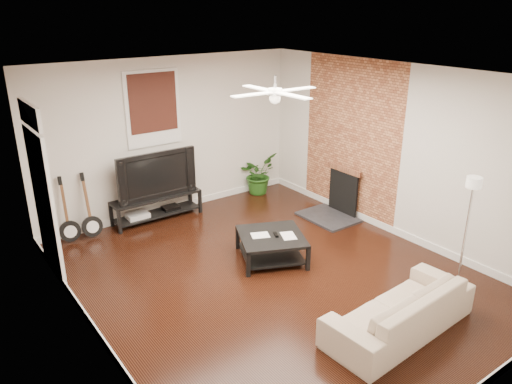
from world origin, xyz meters
The scene contains 14 objects.
room centered at (0.00, 0.00, 1.40)m, with size 5.01×6.01×2.81m.
brick_accent centered at (2.49, 1.00, 1.40)m, with size 0.02×2.20×2.80m, color brown.
fireplace centered at (2.20, 1.00, 0.46)m, with size 0.80×1.10×0.92m, color black.
window_back centered at (-0.30, 2.97, 1.95)m, with size 1.00×0.06×1.30m, color black.
door_left centered at (-2.46, 1.90, 1.25)m, with size 0.08×1.00×2.50m, color white.
tv_stand centered at (-0.45, 2.78, 0.22)m, with size 1.60×0.43×0.45m, color black.
tv centered at (-0.45, 2.80, 0.86)m, with size 1.43×0.19×0.83m, color black.
coffee_table centered at (0.29, 0.40, 0.20)m, with size 0.94×0.94×0.39m, color black.
sofa centered at (0.43, -1.86, 0.29)m, with size 1.99×0.78×0.58m, color #C2AD92.
floor_lamp centered at (1.78, -1.76, 0.81)m, with size 0.27×0.27×1.62m, color silver, non-canonical shape.
potted_plant centered at (1.79, 2.79, 0.40)m, with size 0.73×0.63×0.81m, color #215117.
guitar_left centered at (-1.99, 2.75, 0.55)m, with size 0.34×0.24×1.10m, color black, non-canonical shape.
guitar_right centered at (-1.64, 2.72, 0.55)m, with size 0.34×0.24×1.10m, color black, non-canonical shape.
ceiling_fan centered at (0.00, 0.00, 2.60)m, with size 1.24×1.24×0.32m, color white, non-canonical shape.
Camera 1 is at (-3.80, -4.81, 3.61)m, focal length 34.59 mm.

